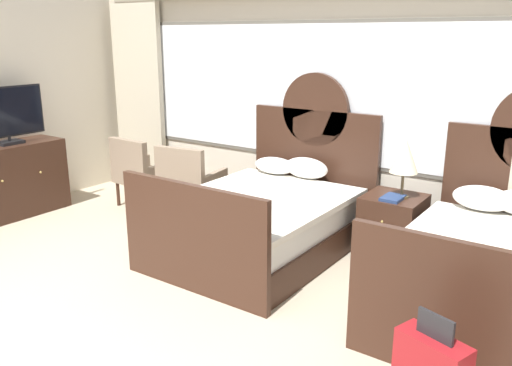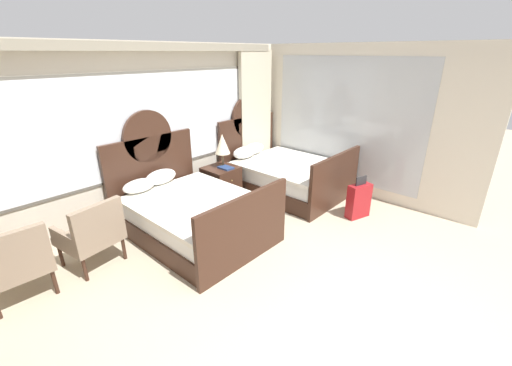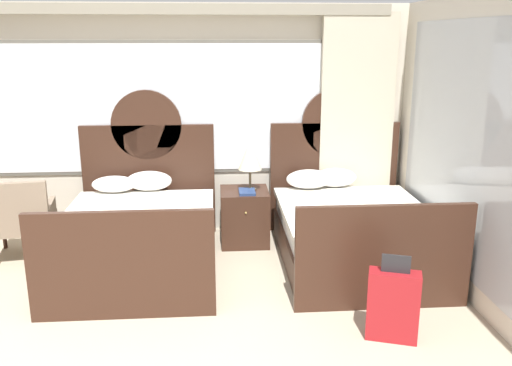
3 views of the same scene
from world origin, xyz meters
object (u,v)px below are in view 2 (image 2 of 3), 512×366
Objects in this scene: bed_near_window at (191,213)px; table_lamp_on_nightstand at (222,144)px; armchair_by_window_left at (92,233)px; armchair_by_window_centre at (15,262)px; bed_near_mirror at (284,173)px; book_on_nightstand at (226,168)px; nightstand_between_beds at (221,184)px; suitcase_on_floor at (359,201)px.

table_lamp_on_nightstand is (1.19, 0.59, 0.69)m from bed_near_window.
armchair_by_window_left and armchair_by_window_centre have the same top height.
bed_near_mirror reaches higher than book_on_nightstand.
armchair_by_window_left reaches higher than book_on_nightstand.
nightstand_between_beds is at bearing -177.85° from table_lamp_on_nightstand.
bed_near_mirror is 8.20× the size of book_on_nightstand.
book_on_nightstand is (0.02, -0.11, 0.33)m from nightstand_between_beds.
table_lamp_on_nightstand is 0.42m from book_on_nightstand.
book_on_nightstand is 2.44m from armchair_by_window_left.
table_lamp_on_nightstand is 2.56m from armchair_by_window_left.
table_lamp_on_nightstand reaches higher than armchair_by_window_left.
bed_near_window is 3.38× the size of nightstand_between_beds.
nightstand_between_beds is 2.43× the size of book_on_nightstand.
suitcase_on_floor is (1.05, -2.16, -0.03)m from nightstand_between_beds.
bed_near_window is at bearing -179.90° from bed_near_mirror.
armchair_by_window_left is 1.00× the size of armchair_by_window_centre.
book_on_nightstand is at bearing 156.50° from bed_near_mirror.
armchair_by_window_centre is at bearing -179.94° from armchair_by_window_left.
armchair_by_window_left is at bearing 166.94° from bed_near_window.
suitcase_on_floor is at bearing -92.08° from bed_near_mirror.
table_lamp_on_nightstand is at bearing 69.49° from book_on_nightstand.
nightstand_between_beds is at bearing 27.55° from bed_near_window.
armchair_by_window_left is 3.94m from suitcase_on_floor.
bed_near_mirror is at bearing -23.50° from book_on_nightstand.
book_on_nightstand is 0.29× the size of armchair_by_window_left.
bed_near_mirror is 2.37× the size of armchair_by_window_left.
bed_near_mirror is 1.59m from suitcase_on_floor.
book_on_nightstand is (-1.08, 0.47, 0.29)m from bed_near_mirror.
table_lamp_on_nightstand is at bearing 150.79° from bed_near_mirror.
armchair_by_window_centre is (-3.24, -0.18, -0.18)m from book_on_nightstand.
table_lamp_on_nightstand is 0.66× the size of armchair_by_window_centre.
book_on_nightstand reaches higher than nightstand_between_beds.
bed_near_mirror is 1.25m from nightstand_between_beds.
armchair_by_window_left is at bearing -173.22° from nightstand_between_beds.
bed_near_window is at bearing -153.66° from table_lamp_on_nightstand.
book_on_nightstand is (1.14, 0.48, 0.29)m from bed_near_window.
bed_near_mirror reaches higher than armchair_by_window_centre.
nightstand_between_beds is at bearing 6.78° from armchair_by_window_left.
bed_near_window is at bearing -157.43° from book_on_nightstand.
bed_near_mirror reaches higher than nightstand_between_beds.
table_lamp_on_nightstand is (0.07, 0.00, 0.73)m from nightstand_between_beds.
bed_near_window is 2.23m from bed_near_mirror.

